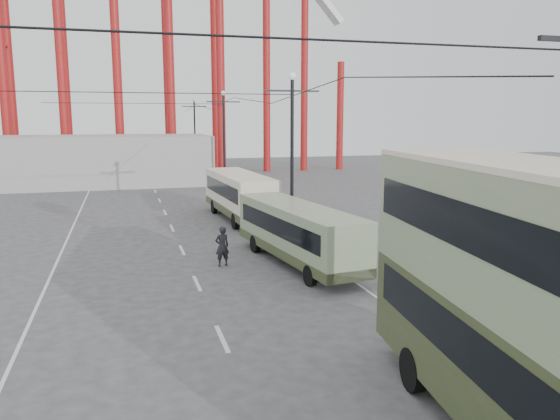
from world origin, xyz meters
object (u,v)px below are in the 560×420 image
object	(u,v)px
double_decker_bus	(546,302)
single_decker_green	(298,232)
single_decker_cream	(239,194)
pedestrian	(222,246)

from	to	relation	value
double_decker_bus	single_decker_green	distance (m)	15.62
single_decker_cream	single_decker_green	bearing A→B (deg)	-92.11
single_decker_green	single_decker_cream	bearing A→B (deg)	83.61
double_decker_bus	pedestrian	bearing A→B (deg)	108.82
single_decker_green	pedestrian	size ratio (longest dim) A/B	5.38
single_decker_cream	pedestrian	xyz separation A→B (m)	(-3.19, -11.44, -0.81)
double_decker_bus	single_decker_cream	xyz separation A→B (m)	(-0.25, 27.64, -1.59)
double_decker_bus	single_decker_green	bearing A→B (deg)	96.76
single_decker_cream	pedestrian	bearing A→B (deg)	-108.98
double_decker_bus	single_decker_cream	bearing A→B (deg)	97.37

